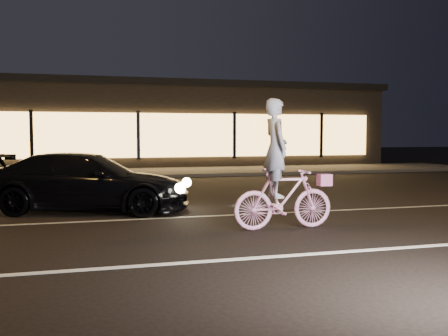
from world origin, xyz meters
name	(u,v)px	position (x,y,z in m)	size (l,w,h in m)	color
ground	(227,236)	(0.00, 0.00, 0.00)	(90.00, 90.00, 0.00)	black
lane_stripe_near	(257,258)	(0.00, -1.50, 0.00)	(60.00, 0.12, 0.01)	silver
lane_stripe_far	(201,216)	(0.00, 2.00, 0.00)	(60.00, 0.10, 0.01)	gray
sidewalk	(143,173)	(0.00, 13.00, 0.06)	(30.00, 4.00, 0.12)	#383533
storefront	(131,125)	(0.00, 18.97, 2.15)	(25.40, 8.42, 4.20)	black
cyclist	(282,183)	(1.08, 0.31, 0.82)	(1.82, 0.63, 2.30)	#FC41A3
sedan	(87,182)	(-2.21, 3.30, 0.64)	(4.71, 3.02, 1.27)	black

